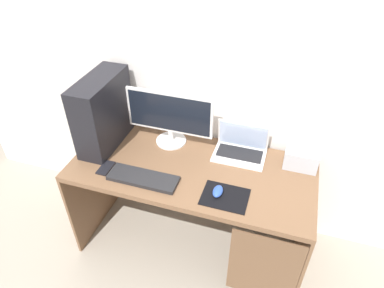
{
  "coord_description": "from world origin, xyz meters",
  "views": [
    {
      "loc": [
        0.49,
        -1.52,
        2.14
      ],
      "look_at": [
        0.0,
        0.0,
        0.91
      ],
      "focal_mm": 32.09,
      "sensor_mm": 36.0,
      "label": 1
    }
  ],
  "objects_px": {
    "laptop": "(240,148)",
    "keyboard": "(143,178)",
    "monitor": "(170,117)",
    "mouse_left": "(218,191)",
    "cell_phone": "(106,168)",
    "projector": "(301,158)",
    "pc_tower": "(103,112)"
  },
  "relations": [
    {
      "from": "laptop",
      "to": "keyboard",
      "type": "distance_m",
      "value": 0.65
    },
    {
      "from": "keyboard",
      "to": "monitor",
      "type": "bearing_deg",
      "value": 86.34
    },
    {
      "from": "pc_tower",
      "to": "projector",
      "type": "xyz_separation_m",
      "value": [
        1.26,
        0.14,
        -0.17
      ]
    },
    {
      "from": "pc_tower",
      "to": "projector",
      "type": "relative_size",
      "value": 2.36
    },
    {
      "from": "laptop",
      "to": "keyboard",
      "type": "xyz_separation_m",
      "value": [
        -0.5,
        -0.42,
        -0.03
      ]
    },
    {
      "from": "monitor",
      "to": "cell_phone",
      "type": "bearing_deg",
      "value": -127.37
    },
    {
      "from": "pc_tower",
      "to": "keyboard",
      "type": "distance_m",
      "value": 0.52
    },
    {
      "from": "projector",
      "to": "cell_phone",
      "type": "distance_m",
      "value": 1.2
    },
    {
      "from": "monitor",
      "to": "cell_phone",
      "type": "height_order",
      "value": "monitor"
    },
    {
      "from": "monitor",
      "to": "projector",
      "type": "height_order",
      "value": "monitor"
    },
    {
      "from": "projector",
      "to": "mouse_left",
      "type": "bearing_deg",
      "value": -137.18
    },
    {
      "from": "pc_tower",
      "to": "projector",
      "type": "distance_m",
      "value": 1.28
    },
    {
      "from": "monitor",
      "to": "cell_phone",
      "type": "distance_m",
      "value": 0.51
    },
    {
      "from": "laptop",
      "to": "keyboard",
      "type": "height_order",
      "value": "laptop"
    },
    {
      "from": "pc_tower",
      "to": "monitor",
      "type": "distance_m",
      "value": 0.43
    },
    {
      "from": "pc_tower",
      "to": "mouse_left",
      "type": "xyz_separation_m",
      "value": [
        0.83,
        -0.25,
        -0.21
      ]
    },
    {
      "from": "pc_tower",
      "to": "projector",
      "type": "bearing_deg",
      "value": 6.29
    },
    {
      "from": "pc_tower",
      "to": "cell_phone",
      "type": "bearing_deg",
      "value": -64.53
    },
    {
      "from": "monitor",
      "to": "mouse_left",
      "type": "distance_m",
      "value": 0.59
    },
    {
      "from": "pc_tower",
      "to": "keyboard",
      "type": "bearing_deg",
      "value": -35.71
    },
    {
      "from": "projector",
      "to": "monitor",
      "type": "bearing_deg",
      "value": -178.87
    },
    {
      "from": "keyboard",
      "to": "cell_phone",
      "type": "distance_m",
      "value": 0.26
    },
    {
      "from": "mouse_left",
      "to": "projector",
      "type": "bearing_deg",
      "value": 42.82
    },
    {
      "from": "monitor",
      "to": "mouse_left",
      "type": "bearing_deg",
      "value": -41.57
    },
    {
      "from": "laptop",
      "to": "cell_phone",
      "type": "relative_size",
      "value": 2.53
    },
    {
      "from": "projector",
      "to": "cell_phone",
      "type": "relative_size",
      "value": 1.54
    },
    {
      "from": "laptop",
      "to": "cell_phone",
      "type": "distance_m",
      "value": 0.86
    },
    {
      "from": "projector",
      "to": "keyboard",
      "type": "relative_size",
      "value": 0.48
    },
    {
      "from": "pc_tower",
      "to": "keyboard",
      "type": "xyz_separation_m",
      "value": [
        0.38,
        -0.27,
        -0.22
      ]
    },
    {
      "from": "pc_tower",
      "to": "keyboard",
      "type": "height_order",
      "value": "pc_tower"
    },
    {
      "from": "laptop",
      "to": "cell_phone",
      "type": "height_order",
      "value": "laptop"
    },
    {
      "from": "pc_tower",
      "to": "mouse_left",
      "type": "relative_size",
      "value": 4.91
    }
  ]
}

